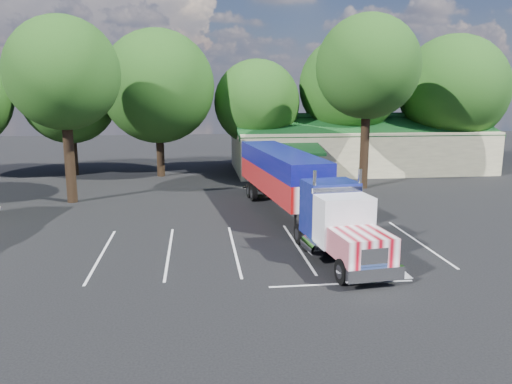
{
  "coord_description": "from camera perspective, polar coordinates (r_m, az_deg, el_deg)",
  "views": [
    {
      "loc": [
        -1.77,
        -29.59,
        7.76
      ],
      "look_at": [
        1.59,
        -1.74,
        2.0
      ],
      "focal_mm": 35.0,
      "sensor_mm": 36.0,
      "label": 1
    }
  ],
  "objects": [
    {
      "name": "semi_truck",
      "position": [
        29.66,
        4.25,
        1.07
      ],
      "size": [
        4.78,
        20.04,
        4.17
      ],
      "rotation": [
        0.0,
        0.0,
        0.11
      ],
      "color": "black",
      "rests_on": "ground"
    },
    {
      "name": "event_hall",
      "position": [
        50.18,
        11.21,
        5.04
      ],
      "size": [
        24.2,
        14.12,
        5.55
      ],
      "color": "beige",
      "rests_on": "ground"
    },
    {
      "name": "tree_row_c",
      "position": [
        45.91,
        -11.16,
        11.74
      ],
      "size": [
        10.0,
        10.0,
        13.05
      ],
      "color": "black",
      "rests_on": "ground"
    },
    {
      "name": "ground",
      "position": [
        30.65,
        -3.36,
        -3.09
      ],
      "size": [
        120.0,
        120.0,
        0.0
      ],
      "primitive_type": "plane",
      "color": "black",
      "rests_on": "ground"
    },
    {
      "name": "woman",
      "position": [
        29.91,
        5.4,
        -1.67
      ],
      "size": [
        0.58,
        0.75,
        1.84
      ],
      "primitive_type": "imported",
      "rotation": [
        0.0,
        0.0,
        1.8
      ],
      "color": "black",
      "rests_on": "ground"
    },
    {
      "name": "tree_row_d",
      "position": [
        47.46,
        0.1,
        10.18
      ],
      "size": [
        8.0,
        8.0,
        10.6
      ],
      "color": "black",
      "rests_on": "ground"
    },
    {
      "name": "tree_row_b",
      "position": [
        48.71,
        -20.55,
        10.14
      ],
      "size": [
        8.4,
        8.4,
        11.35
      ],
      "color": "black",
      "rests_on": "ground"
    },
    {
      "name": "tree_row_e",
      "position": [
        49.83,
        10.58,
        11.79
      ],
      "size": [
        9.6,
        9.6,
        12.9
      ],
      "color": "black",
      "rests_on": "ground"
    },
    {
      "name": "tree_near_right",
      "position": [
        40.37,
        12.68,
        13.75
      ],
      "size": [
        8.0,
        8.0,
        13.5
      ],
      "color": "black",
      "rests_on": "ground"
    },
    {
      "name": "tree_row_f",
      "position": [
        52.59,
        21.62,
        10.84
      ],
      "size": [
        10.4,
        10.4,
        13.0
      ],
      "color": "black",
      "rests_on": "ground"
    },
    {
      "name": "bicycle",
      "position": [
        35.98,
        4.92,
        -0.16
      ],
      "size": [
        1.18,
        1.83,
        0.91
      ],
      "primitive_type": "imported",
      "rotation": [
        0.0,
        0.0,
        0.37
      ],
      "color": "black",
      "rests_on": "ground"
    },
    {
      "name": "tree_near_left",
      "position": [
        36.66,
        -21.18,
        12.49
      ],
      "size": [
        7.6,
        7.6,
        12.65
      ],
      "color": "black",
      "rests_on": "ground"
    },
    {
      "name": "silver_sedan",
      "position": [
        45.62,
        7.69,
        2.56
      ],
      "size": [
        4.31,
        2.6,
        1.34
      ],
      "primitive_type": "imported",
      "rotation": [
        0.0,
        0.0,
        1.88
      ],
      "color": "#999BA0",
      "rests_on": "ground"
    }
  ]
}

